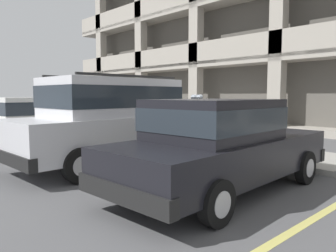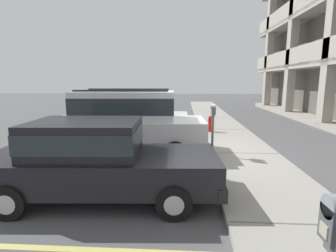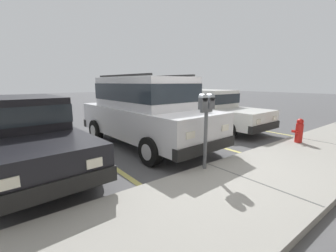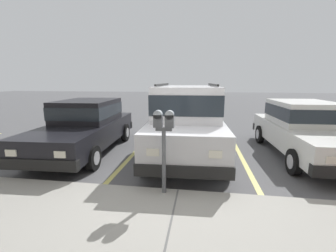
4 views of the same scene
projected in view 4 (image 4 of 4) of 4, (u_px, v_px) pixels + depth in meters
ground_plane at (179, 193)px, 4.42m from camera, size 80.00×80.00×0.10m
sidewalk at (170, 230)px, 3.13m from camera, size 40.00×2.20×0.12m
parking_stall_lines at (127, 161)px, 5.98m from camera, size 12.48×4.80×0.01m
silver_suv at (187, 118)px, 6.36m from camera, size 2.16×4.85×2.03m
red_sedan at (305, 127)px, 6.34m from camera, size 1.94×4.53×1.54m
dark_hatchback at (86, 124)px, 6.77m from camera, size 2.01×4.57×1.54m
parking_meter_near at (164, 132)px, 3.86m from camera, size 0.35×0.12×1.50m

